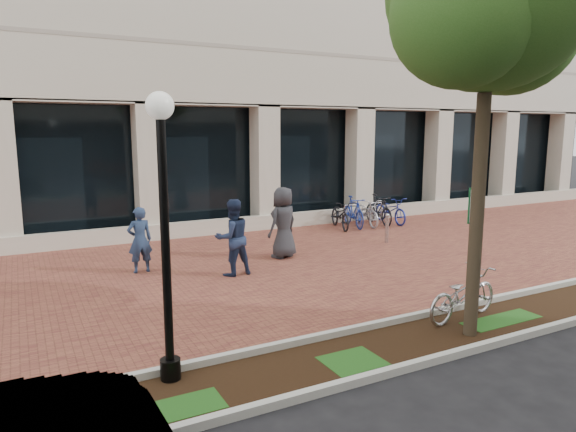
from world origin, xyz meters
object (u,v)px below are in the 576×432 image
pedestrian_left (140,240)px  bollard (387,228)px  street_tree (491,0)px  pedestrian_right (283,223)px  lamppost (165,223)px  locked_bicycle (463,294)px  bike_rack_cluster (366,212)px  parking_sign (474,233)px  pedestrian_mid (233,238)px

pedestrian_left → bollard: 7.33m
street_tree → pedestrian_left: size_ratio=4.46×
pedestrian_right → lamppost: bearing=28.4°
locked_bicycle → pedestrian_right: 5.64m
locked_bicycle → bollard: locked_bicycle is taller
pedestrian_left → bike_rack_cluster: size_ratio=0.51×
pedestrian_right → bike_rack_cluster: 5.51m
parking_sign → pedestrian_mid: bearing=125.4°
street_tree → pedestrian_mid: bearing=113.1°
parking_sign → locked_bicycle: size_ratio=1.45×
street_tree → bollard: street_tree is taller
pedestrian_mid → bollard: size_ratio=2.00×
parking_sign → lamppost: lamppost is taller
street_tree → bollard: 8.59m
pedestrian_mid → parking_sign: bearing=112.7°
locked_bicycle → bollard: 6.39m
pedestrian_right → bollard: (3.62, 0.16, -0.49)m
pedestrian_right → bollard: bearing=161.0°
parking_sign → bollard: (2.91, 5.95, -1.17)m
parking_sign → pedestrian_right: (-0.71, 5.79, -0.68)m
locked_bicycle → pedestrian_right: pedestrian_right is taller
pedestrian_mid → bike_rack_cluster: pedestrian_mid is taller
lamppost → locked_bicycle: size_ratio=2.17×
lamppost → locked_bicycle: (5.28, -0.20, -1.73)m
lamppost → bike_rack_cluster: bearing=41.2°
locked_bicycle → pedestrian_mid: (-2.59, 4.62, 0.44)m
pedestrian_left → pedestrian_right: bearing=173.1°
pedestrian_right → bollard: size_ratio=2.10×
locked_bicycle → pedestrian_left: 7.37m
bollard → parking_sign: bearing=-116.1°
lamppost → bike_rack_cluster: 12.43m
pedestrian_left → street_tree: bearing=120.0°
parking_sign → pedestrian_mid: 5.51m
pedestrian_right → bollard: 3.65m
pedestrian_right → pedestrian_mid: bearing=5.9°
parking_sign → pedestrian_left: size_ratio=1.62×
parking_sign → bike_rack_cluster: parking_sign is taller
street_tree → pedestrian_right: size_ratio=3.74×
lamppost → pedestrian_right: lamppost is taller
lamppost → pedestrian_mid: size_ratio=2.14×
street_tree → pedestrian_left: street_tree is taller
lamppost → street_tree: size_ratio=0.54×
street_tree → pedestrian_mid: (-2.21, 5.19, -4.43)m
lamppost → bike_rack_cluster: (9.27, 8.11, -1.68)m
lamppost → parking_sign: bearing=-4.6°
parking_sign → street_tree: 3.73m
bollard → street_tree: bearing=-117.2°
bike_rack_cluster → pedestrian_right: bearing=-140.0°
street_tree → pedestrian_left: (-4.09, 6.42, -4.53)m
street_tree → bollard: size_ratio=7.87×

